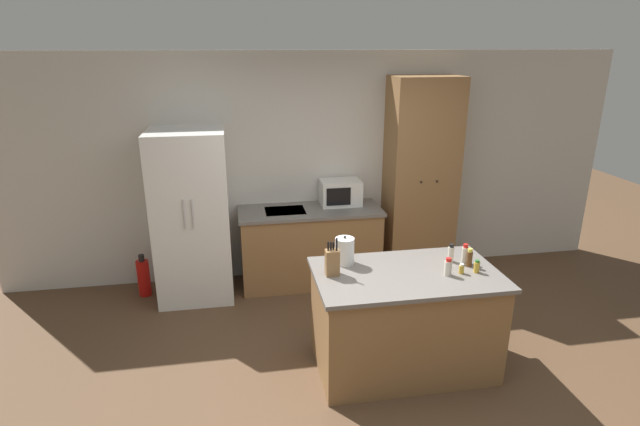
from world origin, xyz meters
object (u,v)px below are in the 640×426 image
object	(u,v)px
spice_bottle_short_red	(448,267)
fire_extinguisher	(144,277)
spice_bottle_amber_oil	(461,269)
refrigerator	(192,216)
microwave	(340,192)
pantry_cabinet	(420,180)
kettle	(345,251)
spice_bottle_orange_cap	(465,254)
spice_bottle_green_herb	(477,267)
knife_block	(332,262)
spice_bottle_pale_salt	(451,253)
spice_bottle_tall_dark	(469,258)

from	to	relation	value
spice_bottle_short_red	fire_extinguisher	distance (m)	3.35
fire_extinguisher	spice_bottle_amber_oil	bearing A→B (deg)	-32.78
refrigerator	microwave	world-z (taller)	refrigerator
refrigerator	fire_extinguisher	xyz separation A→B (m)	(-0.58, 0.06, -0.71)
pantry_cabinet	fire_extinguisher	size ratio (longest dim) A/B	4.84
refrigerator	kettle	size ratio (longest dim) A/B	7.27
spice_bottle_orange_cap	refrigerator	bearing A→B (deg)	146.31
spice_bottle_amber_oil	kettle	xyz separation A→B (m)	(-0.89, 0.35, 0.08)
spice_bottle_short_red	kettle	xyz separation A→B (m)	(-0.77, 0.36, 0.05)
microwave	spice_bottle_short_red	xyz separation A→B (m)	(0.46, -1.96, -0.08)
microwave	spice_bottle_amber_oil	size ratio (longest dim) A/B	5.45
fire_extinguisher	pantry_cabinet	bearing A→B (deg)	1.10
spice_bottle_amber_oil	spice_bottle_green_herb	xyz separation A→B (m)	(0.13, -0.00, 0.01)
refrigerator	knife_block	size ratio (longest dim) A/B	5.77
knife_block	spice_bottle_green_herb	size ratio (longest dim) A/B	2.94
knife_block	fire_extinguisher	bearing A→B (deg)	137.06
spice_bottle_short_red	spice_bottle_green_herb	xyz separation A→B (m)	(0.25, 0.01, -0.02)
spice_bottle_pale_salt	spice_bottle_orange_cap	bearing A→B (deg)	-24.07
microwave	kettle	xyz separation A→B (m)	(-0.31, -1.60, -0.04)
refrigerator	spice_bottle_amber_oil	xyz separation A→B (m)	(2.25, -1.76, 0.01)
spice_bottle_orange_cap	spice_bottle_short_red	bearing A→B (deg)	-139.98
spice_bottle_orange_cap	microwave	bearing A→B (deg)	111.74
knife_block	pantry_cabinet	bearing A→B (deg)	51.27
pantry_cabinet	kettle	bearing A→B (deg)	-129.03
pantry_cabinet	microwave	world-z (taller)	pantry_cabinet
microwave	refrigerator	bearing A→B (deg)	-173.49
microwave	kettle	world-z (taller)	microwave
spice_bottle_amber_oil	spice_bottle_orange_cap	world-z (taller)	spice_bottle_orange_cap
spice_bottle_pale_salt	spice_bottle_green_herb	bearing A→B (deg)	-63.50
refrigerator	spice_bottle_orange_cap	world-z (taller)	refrigerator
spice_bottle_green_herb	spice_bottle_tall_dark	bearing A→B (deg)	93.61
spice_bottle_short_red	pantry_cabinet	bearing A→B (deg)	76.12
microwave	spice_bottle_green_herb	size ratio (longest dim) A/B	4.23
spice_bottle_green_herb	microwave	bearing A→B (deg)	110.15
spice_bottle_short_red	spice_bottle_amber_oil	world-z (taller)	spice_bottle_short_red
microwave	spice_bottle_tall_dark	bearing A→B (deg)	-68.86
knife_block	spice_bottle_pale_salt	xyz separation A→B (m)	(1.05, 0.08, -0.04)
spice_bottle_pale_salt	spice_bottle_amber_oil	bearing A→B (deg)	-92.53
knife_block	fire_extinguisher	distance (m)	2.57
spice_bottle_amber_oil	fire_extinguisher	size ratio (longest dim) A/B	0.17
knife_block	spice_bottle_pale_salt	distance (m)	1.05
knife_block	spice_bottle_amber_oil	distance (m)	1.05
spice_bottle_tall_dark	kettle	size ratio (longest dim) A/B	0.63
spice_bottle_orange_cap	kettle	xyz separation A→B (m)	(-1.01, 0.16, 0.04)
spice_bottle_green_herb	spice_bottle_amber_oil	bearing A→B (deg)	178.68
spice_bottle_green_herb	fire_extinguisher	distance (m)	3.55
spice_bottle_tall_dark	spice_bottle_short_red	xyz separation A→B (m)	(-0.25, -0.13, -0.01)
knife_block	microwave	bearing A→B (deg)	75.88
refrigerator	kettle	bearing A→B (deg)	-46.19
spice_bottle_tall_dark	kettle	xyz separation A→B (m)	(-1.02, 0.24, 0.04)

